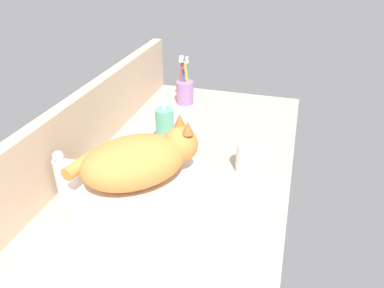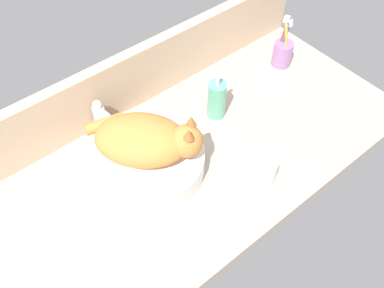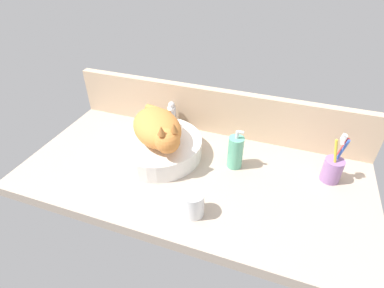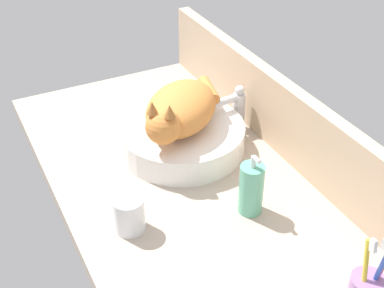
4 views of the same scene
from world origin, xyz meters
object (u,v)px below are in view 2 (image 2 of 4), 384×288
at_px(sink_basin, 144,161).
at_px(toothbrush_cup, 283,52).
at_px(cat, 146,139).
at_px(soap_dispenser, 217,100).
at_px(faucet, 102,119).
at_px(water_glass, 263,172).

height_order(sink_basin, toothbrush_cup, toothbrush_cup).
relative_size(cat, soap_dispenser, 1.88).
bearing_deg(sink_basin, toothbrush_cup, 6.45).
bearing_deg(cat, soap_dispenser, 8.31).
distance_m(soap_dispenser, toothbrush_cup, 0.34).
relative_size(sink_basin, faucet, 2.48).
height_order(faucet, toothbrush_cup, toothbrush_cup).
bearing_deg(soap_dispenser, toothbrush_cup, 6.65).
bearing_deg(cat, sink_basin, 136.17).
height_order(sink_basin, soap_dispenser, soap_dispenser).
relative_size(sink_basin, toothbrush_cup, 1.80).
bearing_deg(faucet, water_glass, -59.32).
height_order(cat, faucet, cat).
distance_m(sink_basin, soap_dispenser, 0.30).
bearing_deg(toothbrush_cup, sink_basin, -173.55).
height_order(sink_basin, faucet, faucet).
distance_m(cat, water_glass, 0.33).
distance_m(faucet, water_glass, 0.48).
bearing_deg(toothbrush_cup, cat, -172.59).
distance_m(sink_basin, water_glass, 0.33).
distance_m(sink_basin, cat, 0.09).
distance_m(cat, faucet, 0.20).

